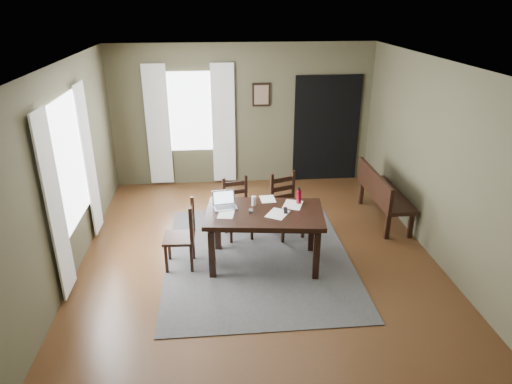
{
  "coord_description": "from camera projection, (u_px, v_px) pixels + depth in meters",
  "views": [
    {
      "loc": [
        -0.55,
        -5.62,
        3.45
      ],
      "look_at": [
        0.0,
        0.3,
        0.9
      ],
      "focal_mm": 32.0,
      "sensor_mm": 36.0,
      "label": 1
    }
  ],
  "objects": [
    {
      "name": "curtain_left_near",
      "position": [
        55.0,
        207.0,
        5.31
      ],
      "size": [
        0.03,
        0.48,
        2.3
      ],
      "color": "silver",
      "rests_on": "ground"
    },
    {
      "name": "curtain_left_far",
      "position": [
        89.0,
        161.0,
        6.81
      ],
      "size": [
        0.03,
        0.48,
        2.3
      ],
      "color": "silver",
      "rests_on": "ground"
    },
    {
      "name": "paper_c",
      "position": [
        268.0,
        199.0,
        6.49
      ],
      "size": [
        0.22,
        0.28,
        0.0
      ],
      "primitive_type": "cube",
      "rotation": [
        0.0,
        0.0,
        0.05
      ],
      "color": "white",
      "rests_on": "dining_table"
    },
    {
      "name": "drinking_glass",
      "position": [
        254.0,
        201.0,
        6.27
      ],
      "size": [
        0.08,
        0.08,
        0.14
      ],
      "primitive_type": "cylinder",
      "rotation": [
        0.0,
        0.0,
        0.33
      ],
      "color": "silver",
      "rests_on": "dining_table"
    },
    {
      "name": "paper_b",
      "position": [
        278.0,
        214.0,
        6.05
      ],
      "size": [
        0.37,
        0.4,
        0.0
      ],
      "primitive_type": "cube",
      "rotation": [
        0.0,
        0.0,
        -0.54
      ],
      "color": "white",
      "rests_on": "dining_table"
    },
    {
      "name": "tv_remote",
      "position": [
        285.0,
        210.0,
        6.13
      ],
      "size": [
        0.07,
        0.18,
        0.02
      ],
      "primitive_type": "cube",
      "rotation": [
        0.0,
        0.0,
        -0.1
      ],
      "color": "black",
      "rests_on": "dining_table"
    },
    {
      "name": "doorway_back",
      "position": [
        326.0,
        129.0,
        9.0
      ],
      "size": [
        1.3,
        0.03,
        2.1
      ],
      "color": "black",
      "rests_on": "ground"
    },
    {
      "name": "paper_a",
      "position": [
        226.0,
        214.0,
        6.04
      ],
      "size": [
        0.25,
        0.3,
        0.0
      ],
      "primitive_type": "cube",
      "rotation": [
        0.0,
        0.0,
        -0.17
      ],
      "color": "white",
      "rests_on": "dining_table"
    },
    {
      "name": "ground",
      "position": [
        258.0,
        258.0,
        6.56
      ],
      "size": [
        5.0,
        6.0,
        0.01
      ],
      "color": "#492C16"
    },
    {
      "name": "chair_end",
      "position": [
        183.0,
        236.0,
        6.18
      ],
      "size": [
        0.43,
        0.43,
        0.95
      ],
      "rotation": [
        0.0,
        0.0,
        -1.61
      ],
      "color": "black",
      "rests_on": "rug"
    },
    {
      "name": "window_left",
      "position": [
        69.0,
        163.0,
        5.95
      ],
      "size": [
        0.01,
        1.3,
        1.7
      ],
      "color": "white",
      "rests_on": "ground"
    },
    {
      "name": "curtain_back_right",
      "position": [
        223.0,
        124.0,
        8.74
      ],
      "size": [
        0.44,
        0.03,
        2.3
      ],
      "color": "silver",
      "rests_on": "ground"
    },
    {
      "name": "computer_mouse",
      "position": [
        251.0,
        211.0,
        6.11
      ],
      "size": [
        0.06,
        0.09,
        0.03
      ],
      "primitive_type": "cube",
      "rotation": [
        0.0,
        0.0,
        -0.11
      ],
      "color": "#3F3F42",
      "rests_on": "dining_table"
    },
    {
      "name": "water_bottle",
      "position": [
        299.0,
        196.0,
        6.32
      ],
      "size": [
        0.07,
        0.07,
        0.23
      ],
      "rotation": [
        0.0,
        0.0,
        -0.01
      ],
      "color": "#A70C27",
      "rests_on": "dining_table"
    },
    {
      "name": "chair_back_left",
      "position": [
        237.0,
        209.0,
        7.0
      ],
      "size": [
        0.48,
        0.48,
        0.93
      ],
      "rotation": [
        0.0,
        0.0,
        0.21
      ],
      "color": "black",
      "rests_on": "rug"
    },
    {
      "name": "rug",
      "position": [
        258.0,
        257.0,
        6.55
      ],
      "size": [
        2.6,
        3.2,
        0.01
      ],
      "color": "#3B3B3B",
      "rests_on": "ground"
    },
    {
      "name": "laptop",
      "position": [
        224.0,
        203.0,
        6.24
      ],
      "size": [
        0.35,
        0.29,
        0.21
      ],
      "rotation": [
        0.0,
        0.0,
        0.16
      ],
      "color": "#B7B7BC",
      "rests_on": "dining_table"
    },
    {
      "name": "chair_back_right",
      "position": [
        286.0,
        206.0,
        7.02
      ],
      "size": [
        0.55,
        0.55,
        0.98
      ],
      "rotation": [
        0.0,
        0.0,
        0.34
      ],
      "color": "black",
      "rests_on": "rug"
    },
    {
      "name": "paper_d",
      "position": [
        293.0,
        205.0,
        6.32
      ],
      "size": [
        0.34,
        0.38,
        0.0
      ],
      "primitive_type": "cube",
      "rotation": [
        0.0,
        0.0,
        -0.36
      ],
      "color": "white",
      "rests_on": "dining_table"
    },
    {
      "name": "room_shell",
      "position": [
        258.0,
        137.0,
        5.84
      ],
      "size": [
        5.02,
        6.02,
        2.71
      ],
      "color": "#4B4730",
      "rests_on": "ground"
    },
    {
      "name": "bench",
      "position": [
        382.0,
        191.0,
        7.48
      ],
      "size": [
        0.49,
        1.52,
        0.86
      ],
      "rotation": [
        0.0,
        0.0,
        1.57
      ],
      "color": "black",
      "rests_on": "ground"
    },
    {
      "name": "dining_table",
      "position": [
        264.0,
        218.0,
        6.15
      ],
      "size": [
        1.68,
        1.13,
        0.79
      ],
      "rotation": [
        0.0,
        0.0,
        -0.12
      ],
      "color": "black",
      "rests_on": "rug"
    },
    {
      "name": "window_back",
      "position": [
        190.0,
        112.0,
        8.62
      ],
      "size": [
        1.0,
        0.01,
        1.5
      ],
      "color": "white",
      "rests_on": "ground"
    },
    {
      "name": "framed_picture",
      "position": [
        261.0,
        95.0,
        8.61
      ],
      "size": [
        0.34,
        0.03,
        0.44
      ],
      "color": "black",
      "rests_on": "ground"
    },
    {
      "name": "curtain_back_left",
      "position": [
        158.0,
        126.0,
        8.63
      ],
      "size": [
        0.44,
        0.03,
        2.3
      ],
      "color": "silver",
      "rests_on": "ground"
    }
  ]
}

